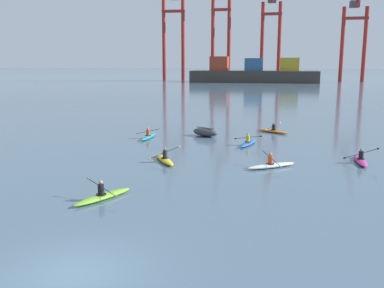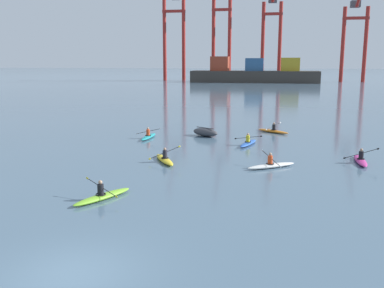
# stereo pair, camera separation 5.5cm
# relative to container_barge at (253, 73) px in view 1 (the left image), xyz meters

# --- Properties ---
(ground_plane) EXTENTS (800.00, 800.00, 0.00)m
(ground_plane) POSITION_rel_container_barge_xyz_m (-0.90, -124.73, -2.74)
(ground_plane) COLOR slate
(container_barge) EXTENTS (39.19, 8.70, 7.96)m
(container_barge) POSITION_rel_container_barge_xyz_m (0.00, 0.00, 0.00)
(container_barge) COLOR #38332D
(container_barge) RESTS_ON ground
(gantry_crane_west) EXTENTS (7.85, 16.14, 38.45)m
(gantry_crane_west) POSITION_rel_container_barge_xyz_m (-27.62, 9.62, 15.56)
(gantry_crane_west) COLOR maroon
(gantry_crane_west) RESTS_ON ground
(gantry_crane_west_mid) EXTENTS (6.66, 18.94, 39.42)m
(gantry_crane_west_mid) POSITION_rel_container_barge_xyz_m (-11.58, 10.76, 16.02)
(gantry_crane_west_mid) COLOR maroon
(gantry_crane_west_mid) RESTS_ON ground
(gantry_crane_east_mid) EXTENTS (6.82, 18.70, 39.19)m
(gantry_crane_east_mid) POSITION_rel_container_barge_xyz_m (4.97, 11.84, 15.27)
(gantry_crane_east_mid) COLOR maroon
(gantry_crane_east_mid) RESTS_ON ground
(gantry_crane_east) EXTENTS (7.94, 18.15, 33.52)m
(gantry_crane_east) POSITION_rel_container_barge_xyz_m (30.55, 7.57, 13.48)
(gantry_crane_east) COLOR maroon
(gantry_crane_east) RESTS_ON ground
(capsized_dinghy) EXTENTS (2.79, 2.31, 0.76)m
(capsized_dinghy) POSITION_rel_container_barge_xyz_m (-0.52, -99.55, -2.39)
(capsized_dinghy) COLOR #38383D
(capsized_dinghy) RESTS_ON ground
(kayak_orange) EXTENTS (3.05, 2.56, 0.95)m
(kayak_orange) POSITION_rel_container_barge_xyz_m (5.32, -96.55, -2.57)
(kayak_orange) COLOR orange
(kayak_orange) RESTS_ON ground
(kayak_lime) EXTENTS (2.11, 3.29, 0.95)m
(kayak_lime) POSITION_rel_container_barge_xyz_m (-2.76, -117.67, -2.57)
(kayak_lime) COLOR #7ABC2D
(kayak_lime) RESTS_ON ground
(kayak_yellow) EXTENTS (2.19, 3.26, 1.03)m
(kayak_yellow) POSITION_rel_container_barge_xyz_m (-1.71, -109.61, -2.57)
(kayak_yellow) COLOR yellow
(kayak_yellow) RESTS_ON ground
(kayak_magenta) EXTENTS (2.19, 3.41, 1.04)m
(kayak_magenta) POSITION_rel_container_barge_xyz_m (10.81, -107.61, -2.57)
(kayak_magenta) COLOR #C13384
(kayak_magenta) RESTS_ON ground
(kayak_blue) EXTENTS (2.19, 3.43, 0.95)m
(kayak_blue) POSITION_rel_container_barge_xyz_m (3.37, -102.92, -2.57)
(kayak_blue) COLOR #2856B2
(kayak_blue) RESTS_ON ground
(kayak_white) EXTENTS (3.13, 2.44, 1.00)m
(kayak_white) POSITION_rel_container_barge_xyz_m (5.13, -110.03, -2.57)
(kayak_white) COLOR silver
(kayak_white) RESTS_ON ground
(kayak_teal) EXTENTS (2.24, 3.42, 0.95)m
(kayak_teal) POSITION_rel_container_barge_xyz_m (-5.13, -101.43, -2.57)
(kayak_teal) COLOR teal
(kayak_teal) RESTS_ON ground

